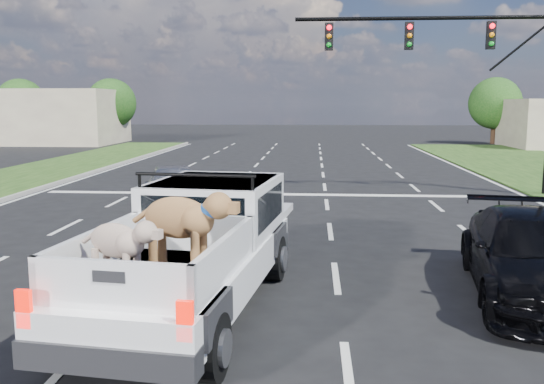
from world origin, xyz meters
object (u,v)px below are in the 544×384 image
(traffic_signal, at_px, (484,61))
(pickup_truck, at_px, (195,246))
(silver_sedan, at_px, (174,187))
(black_coupe, at_px, (532,256))

(traffic_signal, xyz_separation_m, pickup_truck, (-7.74, -12.31, -3.70))
(silver_sedan, relative_size, black_coupe, 0.85)
(black_coupe, bearing_deg, silver_sedan, 145.19)
(pickup_truck, bearing_deg, black_coupe, 16.91)
(black_coupe, bearing_deg, pickup_truck, -161.45)
(pickup_truck, bearing_deg, silver_sedan, 112.89)
(traffic_signal, bearing_deg, pickup_truck, -122.15)
(black_coupe, bearing_deg, traffic_signal, 87.60)
(pickup_truck, distance_m, silver_sedan, 8.87)
(traffic_signal, xyz_separation_m, black_coupe, (-2.20, -11.34, -4.02))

